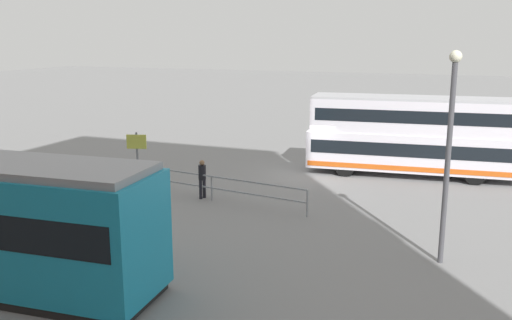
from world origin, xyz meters
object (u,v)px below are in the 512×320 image
at_px(street_lamp, 449,142).
at_px(info_sign, 137,150).
at_px(double_decker_bus, 414,136).
at_px(pedestrian_near_railing, 202,176).

bearing_deg(street_lamp, info_sign, -17.97).
distance_m(double_decker_bus, street_lamp, 11.31).
height_order(info_sign, street_lamp, street_lamp).
distance_m(double_decker_bus, pedestrian_near_railing, 10.87).
height_order(pedestrian_near_railing, street_lamp, street_lamp).
bearing_deg(double_decker_bus, street_lamp, 100.24).
distance_m(pedestrian_near_railing, street_lamp, 10.89).
height_order(double_decker_bus, info_sign, double_decker_bus).
relative_size(double_decker_bus, pedestrian_near_railing, 6.27).
bearing_deg(street_lamp, pedestrian_near_railing, -20.00).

